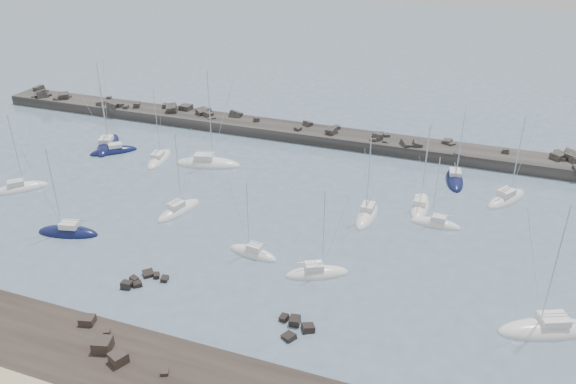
% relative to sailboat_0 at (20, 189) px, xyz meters
% --- Properties ---
extents(ground, '(400.00, 400.00, 0.00)m').
position_rel_sailboat_0_xyz_m(ground, '(34.07, -4.04, -0.14)').
color(ground, slate).
rests_on(ground, ground).
extents(rock_shelf, '(140.00, 12.33, 1.85)m').
position_rel_sailboat_0_xyz_m(rock_shelf, '(33.94, -26.03, -0.13)').
color(rock_shelf, black).
rests_on(rock_shelf, ground).
extents(rock_cluster_near, '(4.34, 4.25, 1.14)m').
position_rel_sailboat_0_xyz_m(rock_cluster_near, '(29.40, -13.24, 0.05)').
color(rock_cluster_near, black).
rests_on(rock_cluster_near, ground).
extents(rock_cluster_far, '(4.06, 3.67, 1.61)m').
position_rel_sailboat_0_xyz_m(rock_cluster_far, '(48.19, -14.81, -0.04)').
color(rock_cluster_far, black).
rests_on(rock_cluster_far, ground).
extents(breakwater, '(115.00, 7.02, 4.94)m').
position_rel_sailboat_0_xyz_m(breakwater, '(26.33, 33.96, 0.15)').
color(breakwater, '#2B2826').
rests_on(breakwater, ground).
extents(sailboat_0, '(7.06, 7.37, 12.44)m').
position_rel_sailboat_0_xyz_m(sailboat_0, '(0.00, 0.00, 0.00)').
color(sailboat_0, white).
rests_on(sailboat_0, ground).
extents(sailboat_1, '(3.85, 8.44, 12.79)m').
position_rel_sailboat_0_xyz_m(sailboat_1, '(13.41, 16.43, -0.01)').
color(sailboat_1, white).
rests_on(sailboat_1, ground).
extents(sailboat_2, '(8.27, 4.15, 12.74)m').
position_rel_sailboat_0_xyz_m(sailboat_2, '(14.95, -7.66, 0.01)').
color(sailboat_2, '#0F153E').
rests_on(sailboat_2, ground).
extents(sailboat_3, '(4.29, 7.92, 12.11)m').
position_rel_sailboat_0_xyz_m(sailboat_3, '(25.25, 2.23, 0.00)').
color(sailboat_3, white).
rests_on(sailboat_3, ground).
extents(sailboat_4, '(11.06, 5.69, 16.68)m').
position_rel_sailboat_0_xyz_m(sailboat_4, '(21.82, 17.38, 0.01)').
color(sailboat_4, white).
rests_on(sailboat_4, ground).
extents(sailboat_5, '(6.59, 2.84, 10.33)m').
position_rel_sailboat_0_xyz_m(sailboat_5, '(38.92, -3.93, -0.00)').
color(sailboat_5, white).
rests_on(sailboat_5, ground).
extents(sailboat_6, '(2.61, 7.87, 12.59)m').
position_rel_sailboat_0_xyz_m(sailboat_6, '(49.64, 9.71, 0.01)').
color(sailboat_6, white).
rests_on(sailboat_6, ground).
extents(sailboat_7, '(7.47, 5.34, 11.60)m').
position_rel_sailboat_0_xyz_m(sailboat_7, '(47.35, -5.21, -0.00)').
color(sailboat_7, white).
rests_on(sailboat_7, ground).
extents(sailboat_8, '(3.80, 8.44, 12.90)m').
position_rel_sailboat_0_xyz_m(sailboat_8, '(59.63, 25.09, -0.01)').
color(sailboat_8, '#0F153E').
rests_on(sailboat_8, ground).
extents(sailboat_9, '(6.48, 2.05, 10.40)m').
position_rel_sailboat_0_xyz_m(sailboat_9, '(58.58, 10.68, -0.01)').
color(sailboat_9, white).
rests_on(sailboat_9, ground).
extents(sailboat_10, '(2.68, 8.07, 12.81)m').
position_rel_sailboat_0_xyz_m(sailboat_10, '(55.96, 14.68, 0.01)').
color(sailboat_10, white).
rests_on(sailboat_10, ground).
extents(sailboat_11, '(10.09, 6.70, 15.36)m').
position_rel_sailboat_0_xyz_m(sailboat_11, '(71.32, -6.49, 0.01)').
color(sailboat_11, white).
rests_on(sailboat_11, ground).
extents(sailboat_12, '(6.59, 8.46, 13.40)m').
position_rel_sailboat_0_xyz_m(sailboat_12, '(67.16, 21.11, 0.02)').
color(sailboat_12, white).
rests_on(sailboat_12, ground).
extents(sailboat_13, '(7.41, 6.95, 12.34)m').
position_rel_sailboat_0_xyz_m(sailboat_13, '(4.47, 16.54, -0.01)').
color(sailboat_13, '#0F153E').
rests_on(sailboat_13, ground).
extents(sailboat_14, '(6.59, 10.31, 15.61)m').
position_rel_sailboat_0_xyz_m(sailboat_14, '(1.91, 18.46, 0.01)').
color(sailboat_14, '#0F153E').
rests_on(sailboat_14, ground).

